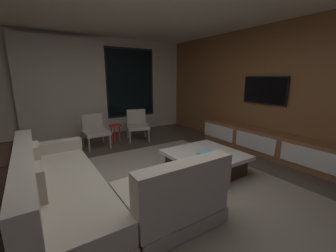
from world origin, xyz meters
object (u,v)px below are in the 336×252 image
(coffee_table, at_px, (205,162))
(accent_chair_near_window, at_px, (137,123))
(side_stool, at_px, (115,128))
(book_stack_on_coffee_table, at_px, (206,155))
(media_console, at_px, (263,143))
(sectional_couch, at_px, (89,192))
(accent_chair_by_curtain, at_px, (95,129))
(mounted_tv, at_px, (264,90))

(coffee_table, bearing_deg, accent_chair_near_window, 92.29)
(accent_chair_near_window, height_order, side_stool, accent_chair_near_window)
(book_stack_on_coffee_table, distance_m, media_console, 1.86)
(book_stack_on_coffee_table, bearing_deg, sectional_couch, 177.30)
(book_stack_on_coffee_table, xyz_separation_m, accent_chair_near_window, (0.07, 2.70, 0.02))
(media_console, bearing_deg, accent_chair_by_curtain, 139.31)
(coffee_table, bearing_deg, side_stool, 105.42)
(media_console, bearing_deg, book_stack_on_coffee_table, -173.58)
(coffee_table, relative_size, media_console, 0.37)
(coffee_table, xyz_separation_m, accent_chair_by_curtain, (-1.21, 2.49, 0.25))
(book_stack_on_coffee_table, distance_m, side_stool, 2.77)
(accent_chair_by_curtain, bearing_deg, accent_chair_near_window, 0.79)
(accent_chair_near_window, bearing_deg, accent_chair_by_curtain, -179.21)
(accent_chair_by_curtain, distance_m, media_console, 3.80)
(accent_chair_near_window, bearing_deg, sectional_couch, -125.43)
(accent_chair_near_window, relative_size, side_stool, 1.70)
(coffee_table, bearing_deg, sectional_couch, -176.90)
(sectional_couch, distance_m, mounted_tv, 3.97)
(mounted_tv, bearing_deg, sectional_couch, -175.19)
(media_console, relative_size, mounted_tv, 3.08)
(accent_chair_by_curtain, bearing_deg, mounted_tv, -36.66)
(accent_chair_by_curtain, relative_size, mounted_tv, 0.78)
(book_stack_on_coffee_table, xyz_separation_m, side_stool, (-0.53, 2.72, -0.04))
(coffee_table, xyz_separation_m, mounted_tv, (1.86, 0.21, 1.16))
(accent_chair_near_window, relative_size, media_console, 0.25)
(mounted_tv, bearing_deg, accent_chair_near_window, 130.45)
(coffee_table, relative_size, book_stack_on_coffee_table, 4.09)
(sectional_couch, xyz_separation_m, coffee_table, (1.96, 0.11, -0.10))
(sectional_couch, bearing_deg, coffee_table, 3.10)
(accent_chair_near_window, relative_size, accent_chair_by_curtain, 1.00)
(sectional_couch, relative_size, media_console, 0.81)
(sectional_couch, relative_size, book_stack_on_coffee_table, 8.82)
(coffee_table, distance_m, accent_chair_near_window, 2.52)
(sectional_couch, distance_m, coffee_table, 1.97)
(accent_chair_near_window, distance_m, side_stool, 0.60)
(mounted_tv, bearing_deg, accent_chair_by_curtain, 143.34)
(side_stool, bearing_deg, media_console, -46.63)
(sectional_couch, bearing_deg, side_stool, 64.35)
(sectional_couch, xyz_separation_m, mounted_tv, (3.82, 0.32, 1.06))
(accent_chair_near_window, height_order, media_console, accent_chair_near_window)
(accent_chair_by_curtain, relative_size, side_stool, 1.70)
(book_stack_on_coffee_table, height_order, mounted_tv, mounted_tv)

